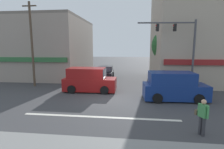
{
  "coord_description": "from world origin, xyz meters",
  "views": [
    {
      "loc": [
        1.76,
        -12.78,
        3.92
      ],
      "look_at": [
        0.07,
        2.0,
        1.6
      ],
      "focal_mm": 28.0,
      "sensor_mm": 36.0,
      "label": 1
    }
  ],
  "objects": [
    {
      "name": "traffic_light_mast",
      "position": [
        6.0,
        2.78,
        4.18
      ],
      "size": [
        4.88,
        0.54,
        6.2
      ],
      "color": "#47474C",
      "rests_on": "ground"
    },
    {
      "name": "van_waiting_far",
      "position": [
        4.89,
        0.39,
        1.01
      ],
      "size": [
        4.68,
        2.2,
        2.11
      ],
      "color": "navy",
      "rests_on": "ground"
    },
    {
      "name": "pedestrian_foreground_with_bag",
      "position": [
        4.92,
        -4.99,
        0.95
      ],
      "size": [
        0.45,
        0.68,
        1.67
      ],
      "color": "#333338",
      "rests_on": "ground"
    },
    {
      "name": "utility_pole_far_right",
      "position": [
        8.33,
        9.98,
        4.19
      ],
      "size": [
        1.4,
        0.22,
        8.08
      ],
      "color": "brown",
      "rests_on": "ground"
    },
    {
      "name": "ground_plane",
      "position": [
        0.0,
        0.0,
        0.0
      ],
      "size": [
        120.0,
        120.0,
        0.0
      ],
      "primitive_type": "plane",
      "color": "#3D3D3F"
    },
    {
      "name": "building_right_corner",
      "position": [
        10.34,
        8.49,
        5.72
      ],
      "size": [
        11.97,
        9.93,
        11.45
      ],
      "color": "tan",
      "rests_on": "ground"
    },
    {
      "name": "lane_marking_stripe",
      "position": [
        0.0,
        -3.5,
        0.0
      ],
      "size": [
        9.0,
        0.24,
        0.01
      ],
      "primitive_type": "cube",
      "color": "silver",
      "rests_on": "ground"
    },
    {
      "name": "sedan_crossing_center",
      "position": [
        -1.49,
        8.85,
        0.71
      ],
      "size": [
        2.02,
        4.17,
        1.58
      ],
      "color": "black",
      "rests_on": "ground"
    },
    {
      "name": "street_tree",
      "position": [
        5.87,
        7.63,
        4.12
      ],
      "size": [
        3.86,
        3.86,
        6.07
      ],
      "color": "#4C3823",
      "rests_on": "ground"
    },
    {
      "name": "utility_pole_near_left",
      "position": [
        -8.05,
        3.62,
        4.26
      ],
      "size": [
        1.4,
        0.22,
        8.23
      ],
      "color": "brown",
      "rests_on": "ground"
    },
    {
      "name": "building_left_block",
      "position": [
        -10.06,
        10.73,
        3.87
      ],
      "size": [
        10.52,
        11.42,
        7.74
      ],
      "color": "gray",
      "rests_on": "ground"
    },
    {
      "name": "van_crossing_leftbound",
      "position": [
        -2.02,
        2.24,
        1.01
      ],
      "size": [
        4.61,
        2.06,
        2.11
      ],
      "color": "maroon",
      "rests_on": "ground"
    }
  ]
}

